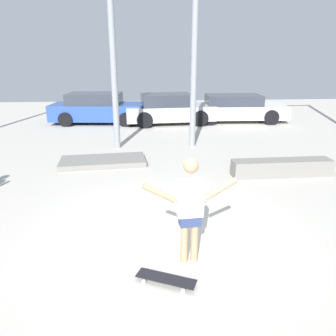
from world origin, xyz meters
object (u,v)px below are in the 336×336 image
(parked_car_silver, at_px, (169,109))
(parked_car_white, at_px, (236,108))
(parked_car_blue, at_px, (98,109))
(grind_box, at_px, (281,168))
(skateboarder, at_px, (190,206))
(skateboard, at_px, (166,279))
(manual_pad, at_px, (103,161))

(parked_car_silver, distance_m, parked_car_white, 3.16)
(parked_car_blue, relative_size, parked_car_silver, 1.07)
(grind_box, height_order, parked_car_silver, parked_car_silver)
(skateboarder, distance_m, parked_car_white, 11.46)
(parked_car_silver, height_order, parked_car_white, parked_car_silver)
(grind_box, height_order, parked_car_white, parked_car_white)
(skateboard, height_order, parked_car_white, parked_car_white)
(manual_pad, bearing_deg, parked_car_silver, 67.77)
(manual_pad, bearing_deg, skateboard, -75.06)
(skateboarder, bearing_deg, manual_pad, 105.09)
(grind_box, distance_m, parked_car_blue, 9.35)
(skateboarder, relative_size, parked_car_white, 0.35)
(parked_car_blue, xyz_separation_m, parked_car_white, (6.35, -0.18, -0.04))
(skateboarder, distance_m, skateboard, 1.05)
(parked_car_blue, height_order, parked_car_white, parked_car_blue)
(skateboard, distance_m, grind_box, 5.17)
(parked_car_silver, bearing_deg, skateboard, -99.70)
(parked_car_silver, bearing_deg, skateboarder, -97.86)
(skateboard, bearing_deg, skateboarder, 75.88)
(grind_box, bearing_deg, manual_pad, 164.22)
(skateboarder, distance_m, parked_car_blue, 11.35)
(skateboarder, height_order, parked_car_silver, skateboarder)
(skateboarder, relative_size, grind_box, 0.63)
(manual_pad, height_order, parked_car_white, parked_car_white)
(manual_pad, distance_m, parked_car_white, 8.16)
(grind_box, relative_size, parked_car_silver, 0.63)
(skateboarder, height_order, grind_box, skateboarder)
(skateboard, bearing_deg, parked_car_silver, 109.37)
(skateboard, distance_m, manual_pad, 5.51)
(manual_pad, distance_m, parked_car_blue, 6.28)
(manual_pad, xyz_separation_m, parked_car_white, (5.50, 6.01, 0.54))
(manual_pad, xyz_separation_m, parked_car_blue, (-0.85, 6.19, 0.58))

